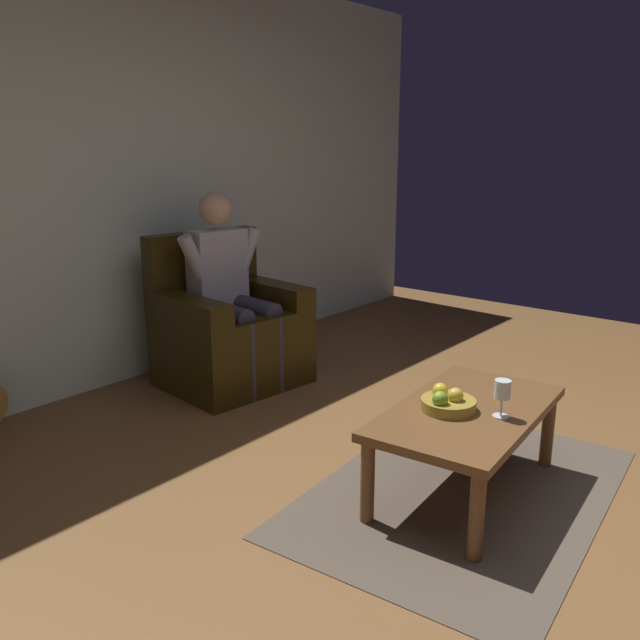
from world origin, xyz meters
TOP-DOWN VIEW (x-y plane):
  - ground_plane at (0.00, 0.00)m, footprint 7.39×7.39m
  - wall_back at (0.00, -2.89)m, footprint 6.56×0.06m
  - rug at (-0.06, -0.38)m, footprint 1.83×1.33m
  - armchair at (-0.39, -2.28)m, footprint 0.91×0.81m
  - person_seated at (-0.39, -2.25)m, footprint 0.64×0.63m
  - coffee_table at (-0.06, -0.38)m, footprint 1.08×0.67m
  - wine_glass_near at (-0.06, -0.22)m, footprint 0.07×0.07m
  - fruit_bowl at (0.01, -0.44)m, footprint 0.24×0.24m

SIDE VIEW (x-z plane):
  - ground_plane at x=0.00m, z-range 0.00..0.00m
  - rug at x=-0.06m, z-range 0.00..0.01m
  - armchair at x=-0.39m, z-range -0.15..0.84m
  - coffee_table at x=-0.06m, z-range 0.15..0.56m
  - fruit_bowl at x=0.01m, z-range 0.40..0.50m
  - wine_glass_near at x=-0.06m, z-range 0.44..0.61m
  - person_seated at x=-0.39m, z-range 0.05..1.31m
  - wall_back at x=0.00m, z-range 0.00..2.73m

